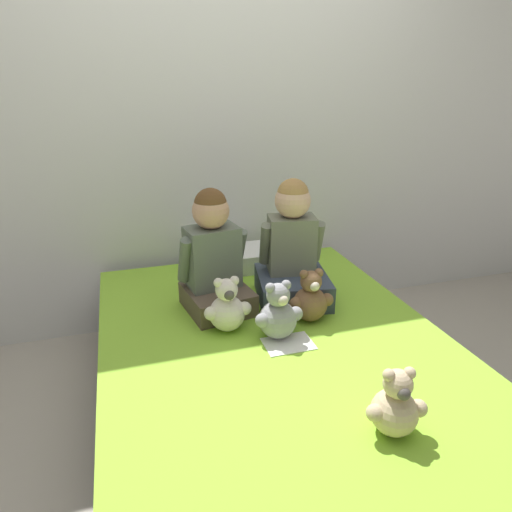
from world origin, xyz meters
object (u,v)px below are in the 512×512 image
(teddy_bear_between_children, at_px, (278,314))
(teddy_bear_at_foot_of_bed, at_px, (395,406))
(teddy_bear_held_by_left_child, at_px, (227,308))
(pillow_at_headboard, at_px, (230,260))
(teddy_bear_held_by_right_child, at_px, (310,299))
(sign_card, at_px, (288,344))
(child_on_right, at_px, (292,253))
(child_on_left, at_px, (214,258))
(bed, at_px, (275,381))

(teddy_bear_between_children, distance_m, teddy_bear_at_foot_of_bed, 0.68)
(teddy_bear_held_by_left_child, bearing_deg, pillow_at_headboard, 74.28)
(teddy_bear_held_by_right_child, bearing_deg, sign_card, -133.24)
(child_on_right, bearing_deg, teddy_bear_at_foot_of_bed, -82.13)
(child_on_left, bearing_deg, teddy_bear_held_by_right_child, -43.02)
(teddy_bear_held_by_right_child, distance_m, teddy_bear_at_foot_of_bed, 0.76)
(teddy_bear_between_children, bearing_deg, child_on_right, 54.04)
(child_on_left, relative_size, teddy_bear_held_by_left_child, 2.31)
(teddy_bear_held_by_right_child, relative_size, teddy_bear_at_foot_of_bed, 1.07)
(teddy_bear_held_by_left_child, xyz_separation_m, teddy_bear_held_by_right_child, (0.39, -0.03, -0.00))
(bed, relative_size, teddy_bear_held_by_right_child, 7.83)
(pillow_at_headboard, bearing_deg, sign_card, -87.54)
(child_on_left, xyz_separation_m, teddy_bear_held_by_left_child, (0.01, -0.24, -0.15))
(child_on_left, relative_size, teddy_bear_between_children, 2.26)
(child_on_right, bearing_deg, teddy_bear_held_by_left_child, -139.19)
(child_on_left, xyz_separation_m, teddy_bear_held_by_right_child, (0.40, -0.26, -0.15))
(child_on_right, relative_size, teddy_bear_between_children, 2.32)
(teddy_bear_between_children, bearing_deg, teddy_bear_held_by_right_child, 20.34)
(teddy_bear_held_by_left_child, height_order, teddy_bear_at_foot_of_bed, teddy_bear_held_by_left_child)
(child_on_right, distance_m, teddy_bear_held_by_right_child, 0.29)
(bed, distance_m, teddy_bear_between_children, 0.33)
(child_on_right, bearing_deg, bed, -109.31)
(child_on_left, distance_m, child_on_right, 0.40)
(bed, distance_m, teddy_bear_held_by_left_child, 0.40)
(teddy_bear_held_by_right_child, xyz_separation_m, teddy_bear_at_foot_of_bed, (-0.04, -0.76, -0.01))
(bed, distance_m, teddy_bear_held_by_right_child, 0.41)
(child_on_left, xyz_separation_m, sign_card, (0.23, -0.43, -0.26))
(teddy_bear_held_by_left_child, xyz_separation_m, sign_card, (0.22, -0.20, -0.11))
(child_on_left, bearing_deg, teddy_bear_between_children, -70.51)
(child_on_left, xyz_separation_m, child_on_right, (0.40, -0.00, -0.02))
(teddy_bear_at_foot_of_bed, bearing_deg, child_on_left, 117.74)
(bed, xyz_separation_m, sign_card, (0.04, -0.05, 0.22))
(teddy_bear_held_by_left_child, height_order, pillow_at_headboard, teddy_bear_held_by_left_child)
(child_on_right, height_order, sign_card, child_on_right)
(teddy_bear_between_children, xyz_separation_m, teddy_bear_at_foot_of_bed, (0.16, -0.66, -0.01))
(child_on_right, relative_size, pillow_at_headboard, 1.24)
(teddy_bear_held_by_left_child, height_order, teddy_bear_held_by_right_child, teddy_bear_held_by_left_child)
(child_on_left, relative_size, pillow_at_headboard, 1.21)
(child_on_left, distance_m, pillow_at_headboard, 0.53)
(teddy_bear_held_by_left_child, xyz_separation_m, teddy_bear_between_children, (0.20, -0.13, 0.00))
(bed, height_order, sign_card, sign_card)
(teddy_bear_between_children, bearing_deg, bed, -131.93)
(teddy_bear_at_foot_of_bed, bearing_deg, sign_card, 111.24)
(teddy_bear_held_by_right_child, relative_size, sign_card, 1.23)
(teddy_bear_held_by_right_child, xyz_separation_m, pillow_at_headboard, (-0.21, 0.72, -0.05))
(child_on_right, xyz_separation_m, teddy_bear_held_by_right_child, (-0.01, -0.26, -0.14))
(teddy_bear_held_by_right_child, bearing_deg, teddy_bear_at_foot_of_bed, -91.06)
(teddy_bear_held_by_right_child, bearing_deg, child_on_left, 148.39)
(teddy_bear_held_by_left_child, bearing_deg, teddy_bear_between_children, -33.46)
(bed, relative_size, teddy_bear_at_foot_of_bed, 8.38)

